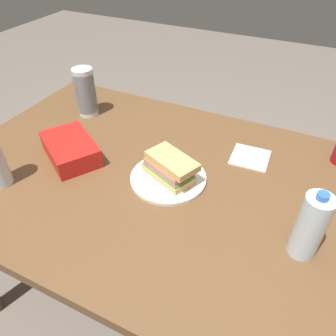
{
  "coord_description": "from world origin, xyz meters",
  "views": [
    {
      "loc": [
        0.31,
        -0.73,
        1.45
      ],
      "look_at": [
        -0.04,
        -0.0,
        0.79
      ],
      "focal_mm": 34.44,
      "sensor_mm": 36.0,
      "label": 1
    }
  ],
  "objects": [
    {
      "name": "water_bottle_tall",
      "position": [
        0.4,
        -0.11,
        0.83
      ],
      "size": [
        0.07,
        0.07,
        0.21
      ],
      "color": "silver",
      "rests_on": "dining_table"
    },
    {
      "name": "ground_plane",
      "position": [
        0.0,
        0.0,
        0.0
      ],
      "size": [
        8.0,
        8.0,
        0.0
      ],
      "primitive_type": "plane",
      "color": "#70665B"
    },
    {
      "name": "sandwich",
      "position": [
        -0.04,
        -0.0,
        0.79
      ],
      "size": [
        0.21,
        0.15,
        0.08
      ],
      "color": "#DBB26B",
      "rests_on": "paper_plate"
    },
    {
      "name": "dining_table",
      "position": [
        0.0,
        0.0,
        0.65
      ],
      "size": [
        1.63,
        0.96,
        0.74
      ],
      "color": "brown",
      "rests_on": "ground_plane"
    },
    {
      "name": "paper_plate",
      "position": [
        -0.04,
        -0.0,
        0.74
      ],
      "size": [
        0.25,
        0.25,
        0.01
      ],
      "primitive_type": "cylinder",
      "color": "white",
      "rests_on": "dining_table"
    },
    {
      "name": "chip_bag",
      "position": [
        -0.41,
        -0.04,
        0.77
      ],
      "size": [
        0.27,
        0.25,
        0.07
      ],
      "primitive_type": "cube",
      "rotation": [
        0.0,
        0.0,
        2.57
      ],
      "color": "red",
      "rests_on": "dining_table"
    },
    {
      "name": "plastic_cup_stack",
      "position": [
        -0.54,
        0.24,
        0.84
      ],
      "size": [
        0.08,
        0.08,
        0.2
      ],
      "color": "silver",
      "rests_on": "dining_table"
    },
    {
      "name": "paper_napkin",
      "position": [
        0.17,
        0.23,
        0.74
      ],
      "size": [
        0.14,
        0.14,
        0.01
      ],
      "primitive_type": "cube",
      "rotation": [
        0.0,
        0.0,
        4.76
      ],
      "color": "white",
      "rests_on": "dining_table"
    }
  ]
}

